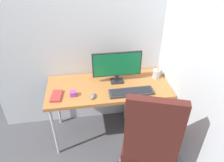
# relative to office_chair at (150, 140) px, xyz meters

# --- Properties ---
(ground_plane) EXTENTS (8.00, 8.00, 0.00)m
(ground_plane) POSITION_rel_office_chair_xyz_m (-0.28, 0.72, -0.59)
(ground_plane) COLOR #4C4C51
(wall_back) EXTENTS (2.69, 0.04, 2.80)m
(wall_back) POSITION_rel_office_chair_xyz_m (-0.28, 1.05, 0.81)
(wall_back) COLOR silver
(wall_back) RESTS_ON ground_plane
(wall_side_right) EXTENTS (0.04, 1.93, 2.80)m
(wall_side_right) POSITION_rel_office_chair_xyz_m (0.44, 0.53, 0.81)
(wall_side_right) COLOR silver
(wall_side_right) RESTS_ON ground_plane
(desk) EXTENTS (1.37, 0.61, 0.72)m
(desk) POSITION_rel_office_chair_xyz_m (-0.28, 0.72, 0.09)
(desk) COLOR #B27038
(desk) RESTS_ON ground_plane
(office_chair) EXTENTS (0.62, 0.65, 1.17)m
(office_chair) POSITION_rel_office_chair_xyz_m (0.00, 0.00, 0.00)
(office_chair) COLOR black
(office_chair) RESTS_ON ground_plane
(filing_cabinet) EXTENTS (0.41, 0.53, 0.61)m
(filing_cabinet) POSITION_rel_office_chair_xyz_m (0.17, 0.70, -0.29)
(filing_cabinet) COLOR silver
(filing_cabinet) RESTS_ON ground_plane
(monitor) EXTENTS (0.55, 0.12, 0.37)m
(monitor) POSITION_rel_office_chair_xyz_m (-0.17, 0.79, 0.34)
(monitor) COLOR black
(monitor) RESTS_ON desk
(keyboard) EXTENTS (0.48, 0.15, 0.03)m
(keyboard) POSITION_rel_office_chair_xyz_m (-0.06, 0.54, 0.14)
(keyboard) COLOR #333338
(keyboard) RESTS_ON desk
(mouse) EXTENTS (0.07, 0.10, 0.04)m
(mouse) POSITION_rel_office_chair_xyz_m (-0.47, 0.53, 0.15)
(mouse) COLOR slate
(mouse) RESTS_ON desk
(pen_holder) EXTENTS (0.09, 0.09, 0.17)m
(pen_holder) POSITION_rel_office_chair_xyz_m (0.31, 0.80, 0.19)
(pen_holder) COLOR #B2B5BA
(pen_holder) RESTS_ON desk
(notebook) EXTENTS (0.13, 0.20, 0.02)m
(notebook) POSITION_rel_office_chair_xyz_m (-0.84, 0.60, 0.14)
(notebook) COLOR #B23333
(notebook) RESTS_ON desk
(desk_clamp_accessory) EXTENTS (0.06, 0.06, 0.05)m
(desk_clamp_accessory) POSITION_rel_office_chair_xyz_m (-0.67, 0.59, 0.16)
(desk_clamp_accessory) COLOR purple
(desk_clamp_accessory) RESTS_ON desk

